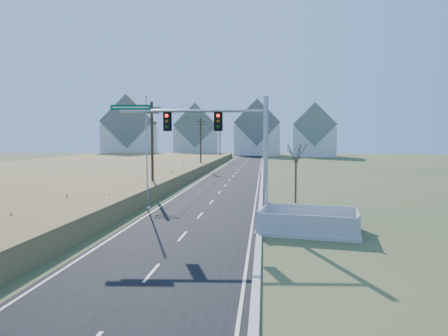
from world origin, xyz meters
TOP-DOWN VIEW (x-y plane):
  - ground at (0.00, 0.00)m, footprint 260.00×260.00m
  - road at (0.00, 50.00)m, footprint 8.00×180.00m
  - curb at (4.15, 50.00)m, footprint 0.30×180.00m
  - reed_marsh at (-24.00, 40.00)m, footprint 38.00×110.00m
  - utility_pole_near at (-6.50, 15.00)m, footprint 1.80×0.26m
  - utility_pole_mid at (-6.50, 45.00)m, footprint 1.80×0.26m
  - utility_pole_far at (-6.50, 75.00)m, footprint 1.80×0.26m
  - condo_nw at (-38.00, 100.00)m, footprint 17.69×13.38m
  - condo_nnw at (-18.00, 108.00)m, footprint 14.93×11.17m
  - condo_n at (2.00, 112.00)m, footprint 15.27×10.20m
  - condo_ne at (20.00, 104.00)m, footprint 14.12×10.51m
  - traffic_signal_mast at (2.58, 1.86)m, footprint 10.06×1.14m
  - fence_enclosure at (7.00, 0.04)m, footprint 6.27×4.82m
  - open_sign at (5.69, 0.94)m, footprint 0.52×0.12m
  - flagpole at (-4.45, 6.38)m, footprint 0.39×0.39m
  - bare_tree at (7.06, 10.64)m, footprint 2.04×2.04m

SIDE VIEW (x-z plane):
  - ground at x=0.00m, z-range 0.00..0.00m
  - road at x=0.00m, z-range 0.00..0.06m
  - curb at x=4.15m, z-range 0.00..0.18m
  - fence_enclosure at x=7.00m, z-range -0.38..0.91m
  - open_sign at x=5.69m, z-range 0.02..0.66m
  - reed_marsh at x=-24.00m, z-range 0.00..1.30m
  - flagpole at x=-4.45m, z-range -0.87..7.73m
  - bare_tree at x=7.06m, z-range 1.65..7.04m
  - utility_pole_near at x=-6.50m, z-range 0.18..9.18m
  - utility_pole_mid at x=-6.50m, z-range 0.18..9.18m
  - utility_pole_far at x=-6.50m, z-range 0.18..9.18m
  - traffic_signal_mast at x=2.58m, z-range 0.84..8.86m
  - condo_ne at x=20.00m, z-range -1.42..15.10m
  - condo_nnw at x=-18.00m, z-range -1.58..15.45m
  - condo_n at x=2.00m, z-range -1.66..16.88m
  - condo_nw at x=-38.00m, z-range -1.82..17.23m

